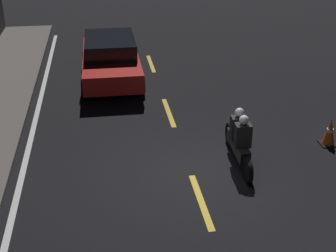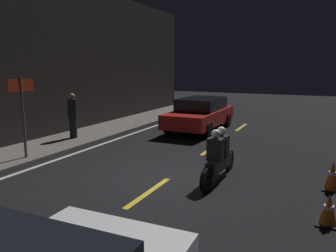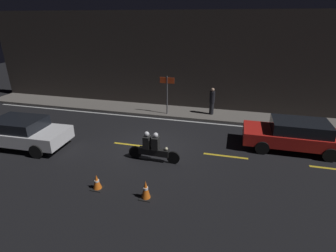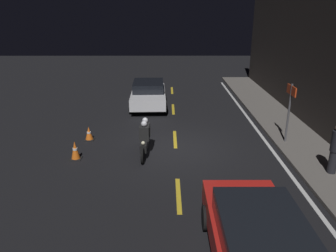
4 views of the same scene
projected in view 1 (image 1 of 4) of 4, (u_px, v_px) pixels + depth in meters
ground_plane at (192, 176)px, 10.64m from camera, size 56.00×56.00×0.00m
lane_dash_c at (201, 201)px, 9.75m from camera, size 2.00×0.14×0.01m
lane_dash_d at (169, 112)px, 13.74m from camera, size 2.00×0.14×0.01m
lane_dash_e at (151, 64)px, 17.73m from camera, size 2.00×0.14×0.01m
lane_solid_kerb at (19, 190)px, 10.13m from camera, size 25.20×0.14×0.01m
taxi_red at (111, 58)px, 15.92m from camera, size 4.54×2.00×1.43m
motorcycle at (239, 139)px, 10.88m from camera, size 2.34×0.38×1.36m
traffic_cone_mid at (330, 132)px, 11.84m from camera, size 0.41×0.41×0.71m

